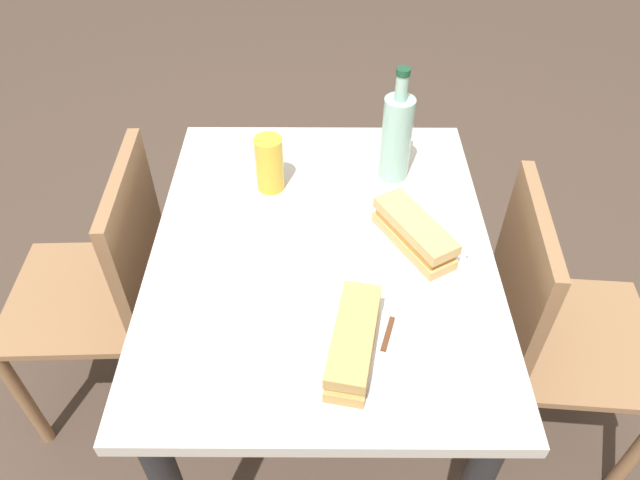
{
  "coord_description": "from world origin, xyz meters",
  "views": [
    {
      "loc": [
        0.91,
        0.0,
        1.67
      ],
      "look_at": [
        0.0,
        0.0,
        0.79
      ],
      "focal_mm": 33.12,
      "sensor_mm": 36.0,
      "label": 1
    }
  ],
  "objects_px": {
    "baguette_sandwich_near": "(351,341)",
    "knife_near": "(381,351)",
    "plate_far": "(410,247)",
    "beer_glass": "(268,164)",
    "chair_far": "(544,326)",
    "knife_far": "(426,232)",
    "water_bottle": "(395,136)",
    "chair_near": "(110,284)",
    "plate_near": "(350,355)",
    "dining_table": "(320,291)",
    "baguette_sandwich_far": "(412,233)"
  },
  "relations": [
    {
      "from": "plate_near",
      "to": "water_bottle",
      "type": "relative_size",
      "value": 0.81
    },
    {
      "from": "chair_far",
      "to": "knife_near",
      "type": "relative_size",
      "value": 4.83
    },
    {
      "from": "knife_near",
      "to": "water_bottle",
      "type": "bearing_deg",
      "value": 173.31
    },
    {
      "from": "water_bottle",
      "to": "plate_near",
      "type": "bearing_deg",
      "value": -12.29
    },
    {
      "from": "chair_near",
      "to": "baguette_sandwich_near",
      "type": "distance_m",
      "value": 0.82
    },
    {
      "from": "baguette_sandwich_near",
      "to": "plate_far",
      "type": "relative_size",
      "value": 0.98
    },
    {
      "from": "knife_near",
      "to": "plate_far",
      "type": "distance_m",
      "value": 0.29
    },
    {
      "from": "dining_table",
      "to": "chair_near",
      "type": "distance_m",
      "value": 0.6
    },
    {
      "from": "chair_near",
      "to": "beer_glass",
      "type": "relative_size",
      "value": 6.17
    },
    {
      "from": "baguette_sandwich_near",
      "to": "plate_far",
      "type": "distance_m",
      "value": 0.31
    },
    {
      "from": "plate_far",
      "to": "baguette_sandwich_far",
      "type": "height_order",
      "value": "baguette_sandwich_far"
    },
    {
      "from": "dining_table",
      "to": "chair_far",
      "type": "relative_size",
      "value": 1.09
    },
    {
      "from": "plate_near",
      "to": "knife_far",
      "type": "bearing_deg",
      "value": 150.88
    },
    {
      "from": "chair_near",
      "to": "baguette_sandwich_near",
      "type": "xyz_separation_m",
      "value": [
        0.43,
        0.62,
        0.33
      ]
    },
    {
      "from": "plate_near",
      "to": "knife_far",
      "type": "distance_m",
      "value": 0.36
    },
    {
      "from": "beer_glass",
      "to": "plate_far",
      "type": "bearing_deg",
      "value": 56.27
    },
    {
      "from": "plate_far",
      "to": "water_bottle",
      "type": "bearing_deg",
      "value": -175.6
    },
    {
      "from": "plate_near",
      "to": "knife_near",
      "type": "bearing_deg",
      "value": 91.19
    },
    {
      "from": "knife_near",
      "to": "water_bottle",
      "type": "relative_size",
      "value": 0.61
    },
    {
      "from": "chair_far",
      "to": "chair_near",
      "type": "relative_size",
      "value": 1.0
    },
    {
      "from": "chair_far",
      "to": "baguette_sandwich_far",
      "type": "distance_m",
      "value": 0.5
    },
    {
      "from": "chair_near",
      "to": "chair_far",
      "type": "bearing_deg",
      "value": 83.24
    },
    {
      "from": "baguette_sandwich_far",
      "to": "water_bottle",
      "type": "relative_size",
      "value": 0.76
    },
    {
      "from": "plate_near",
      "to": "baguette_sandwich_near",
      "type": "xyz_separation_m",
      "value": [
        -0.0,
        -0.0,
        0.04
      ]
    },
    {
      "from": "knife_near",
      "to": "plate_near",
      "type": "bearing_deg",
      "value": -88.81
    },
    {
      "from": "baguette_sandwich_near",
      "to": "knife_near",
      "type": "bearing_deg",
      "value": 91.19
    },
    {
      "from": "plate_far",
      "to": "knife_far",
      "type": "relative_size",
      "value": 1.67
    },
    {
      "from": "dining_table",
      "to": "water_bottle",
      "type": "distance_m",
      "value": 0.4
    },
    {
      "from": "dining_table",
      "to": "beer_glass",
      "type": "xyz_separation_m",
      "value": [
        -0.2,
        -0.12,
        0.21
      ]
    },
    {
      "from": "chair_far",
      "to": "water_bottle",
      "type": "bearing_deg",
      "value": -122.45
    },
    {
      "from": "dining_table",
      "to": "plate_near",
      "type": "distance_m",
      "value": 0.33
    },
    {
      "from": "baguette_sandwich_near",
      "to": "water_bottle",
      "type": "bearing_deg",
      "value": 167.71
    },
    {
      "from": "chair_near",
      "to": "baguette_sandwich_far",
      "type": "bearing_deg",
      "value": 79.03
    },
    {
      "from": "plate_near",
      "to": "baguette_sandwich_far",
      "type": "xyz_separation_m",
      "value": [
        -0.28,
        0.14,
        0.04
      ]
    },
    {
      "from": "plate_far",
      "to": "beer_glass",
      "type": "xyz_separation_m",
      "value": [
        -0.21,
        -0.32,
        0.06
      ]
    },
    {
      "from": "plate_near",
      "to": "beer_glass",
      "type": "relative_size",
      "value": 1.69
    },
    {
      "from": "beer_glass",
      "to": "chair_far",
      "type": "bearing_deg",
      "value": 73.86
    },
    {
      "from": "baguette_sandwich_far",
      "to": "water_bottle",
      "type": "xyz_separation_m",
      "value": [
        -0.26,
        -0.02,
        0.06
      ]
    },
    {
      "from": "chair_far",
      "to": "knife_far",
      "type": "xyz_separation_m",
      "value": [
        -0.02,
        -0.33,
        0.3
      ]
    },
    {
      "from": "plate_far",
      "to": "baguette_sandwich_far",
      "type": "bearing_deg",
      "value": 180.0
    },
    {
      "from": "chair_near",
      "to": "plate_far",
      "type": "xyz_separation_m",
      "value": [
        0.15,
        0.76,
        0.29
      ]
    },
    {
      "from": "baguette_sandwich_far",
      "to": "knife_far",
      "type": "xyz_separation_m",
      "value": [
        -0.03,
        0.04,
        -0.03
      ]
    },
    {
      "from": "plate_near",
      "to": "water_bottle",
      "type": "distance_m",
      "value": 0.56
    },
    {
      "from": "knife_far",
      "to": "dining_table",
      "type": "bearing_deg",
      "value": -83.3
    },
    {
      "from": "chair_far",
      "to": "baguette_sandwich_near",
      "type": "distance_m",
      "value": 0.67
    },
    {
      "from": "plate_near",
      "to": "knife_near",
      "type": "relative_size",
      "value": 1.32
    },
    {
      "from": "chair_near",
      "to": "knife_far",
      "type": "distance_m",
      "value": 0.86
    },
    {
      "from": "plate_far",
      "to": "beer_glass",
      "type": "bearing_deg",
      "value": -123.73
    },
    {
      "from": "dining_table",
      "to": "plate_far",
      "type": "xyz_separation_m",
      "value": [
        0.01,
        0.19,
        0.15
      ]
    },
    {
      "from": "baguette_sandwich_near",
      "to": "knife_near",
      "type": "xyz_separation_m",
      "value": [
        -0.0,
        0.05,
        -0.03
      ]
    }
  ]
}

